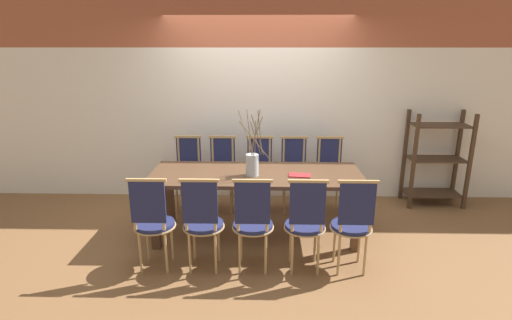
% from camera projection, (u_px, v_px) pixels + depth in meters
% --- Properties ---
extents(ground_plane, '(16.00, 16.00, 0.00)m').
position_uv_depth(ground_plane, '(256.00, 234.00, 4.66)').
color(ground_plane, brown).
extents(wall_rear, '(12.00, 0.06, 3.20)m').
position_uv_depth(wall_rear, '(258.00, 85.00, 5.44)').
color(wall_rear, silver).
rests_on(wall_rear, ground_plane).
extents(dining_table, '(2.36, 0.89, 0.76)m').
position_uv_depth(dining_table, '(256.00, 182.00, 4.48)').
color(dining_table, '#4C3321').
rests_on(dining_table, ground_plane).
extents(chair_near_leftend, '(0.41, 0.41, 0.98)m').
position_uv_depth(chair_near_leftend, '(153.00, 220.00, 3.81)').
color(chair_near_leftend, '#1E234C').
rests_on(chair_near_leftend, ground_plane).
extents(chair_near_left, '(0.41, 0.41, 0.98)m').
position_uv_depth(chair_near_left, '(203.00, 220.00, 3.80)').
color(chair_near_left, '#1E234C').
rests_on(chair_near_left, ground_plane).
extents(chair_near_center, '(0.41, 0.41, 0.98)m').
position_uv_depth(chair_near_center, '(253.00, 221.00, 3.78)').
color(chair_near_center, '#1E234C').
rests_on(chair_near_center, ground_plane).
extents(chair_near_right, '(0.41, 0.41, 0.98)m').
position_uv_depth(chair_near_right, '(305.00, 221.00, 3.77)').
color(chair_near_right, '#1E234C').
rests_on(chair_near_right, ground_plane).
extents(chair_near_rightend, '(0.41, 0.41, 0.98)m').
position_uv_depth(chair_near_rightend, '(353.00, 222.00, 3.76)').
color(chair_near_rightend, '#1E234C').
rests_on(chair_near_rightend, ground_plane).
extents(chair_far_leftend, '(0.41, 0.41, 0.98)m').
position_uv_depth(chair_far_leftend, '(188.00, 171.00, 5.26)').
color(chair_far_leftend, '#1E234C').
rests_on(chair_far_leftend, ground_plane).
extents(chair_far_left, '(0.41, 0.41, 0.98)m').
position_uv_depth(chair_far_left, '(222.00, 171.00, 5.25)').
color(chair_far_left, '#1E234C').
rests_on(chair_far_left, ground_plane).
extents(chair_far_center, '(0.41, 0.41, 0.98)m').
position_uv_depth(chair_far_center, '(259.00, 172.00, 5.24)').
color(chair_far_center, '#1E234C').
rests_on(chair_far_center, ground_plane).
extents(chair_far_right, '(0.41, 0.41, 0.98)m').
position_uv_depth(chair_far_right, '(294.00, 172.00, 5.23)').
color(chair_far_right, '#1E234C').
rests_on(chair_far_right, ground_plane).
extents(chair_far_rightend, '(0.41, 0.41, 0.98)m').
position_uv_depth(chair_far_rightend, '(330.00, 172.00, 5.22)').
color(chair_far_rightend, '#1E234C').
rests_on(chair_far_rightend, ground_plane).
extents(vase_centerpiece, '(0.33, 0.30, 0.74)m').
position_uv_depth(vase_centerpiece, '(252.00, 163.00, 4.33)').
color(vase_centerpiece, '#B2BCC1').
rests_on(vase_centerpiece, dining_table).
extents(book_stack, '(0.25, 0.17, 0.01)m').
position_uv_depth(book_stack, '(300.00, 175.00, 4.35)').
color(book_stack, maroon).
rests_on(book_stack, dining_table).
extents(shelving_rack, '(0.77, 0.41, 1.29)m').
position_uv_depth(shelving_rack, '(436.00, 159.00, 5.39)').
color(shelving_rack, '#422D1E').
rests_on(shelving_rack, ground_plane).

